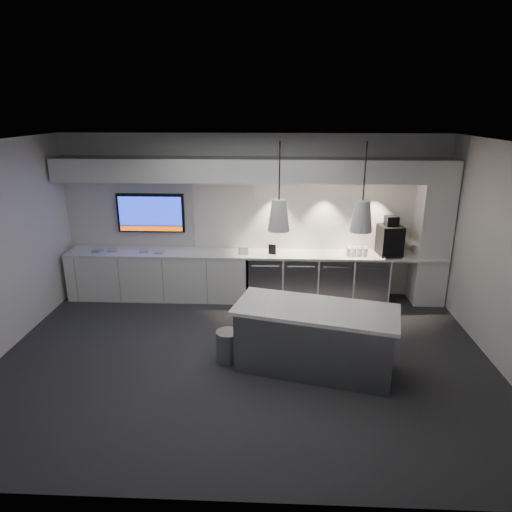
{
  "coord_description": "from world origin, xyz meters",
  "views": [
    {
      "loc": [
        0.43,
        -5.74,
        3.41
      ],
      "look_at": [
        0.12,
        1.1,
        1.19
      ],
      "focal_mm": 32.0,
      "sensor_mm": 36.0,
      "label": 1
    }
  ],
  "objects_px": {
    "wall_tv": "(151,213)",
    "bin": "(228,346)",
    "coffee_machine": "(390,239)",
    "island": "(315,338)"
  },
  "relations": [
    {
      "from": "wall_tv",
      "to": "coffee_machine",
      "type": "distance_m",
      "value": 4.39
    },
    {
      "from": "bin",
      "to": "coffee_machine",
      "type": "height_order",
      "value": "coffee_machine"
    },
    {
      "from": "island",
      "to": "coffee_machine",
      "type": "height_order",
      "value": "coffee_machine"
    },
    {
      "from": "wall_tv",
      "to": "coffee_machine",
      "type": "xyz_separation_m",
      "value": [
        4.37,
        -0.25,
        -0.37
      ]
    },
    {
      "from": "bin",
      "to": "island",
      "type": "bearing_deg",
      "value": -6.38
    },
    {
      "from": "wall_tv",
      "to": "coffee_machine",
      "type": "relative_size",
      "value": 1.77
    },
    {
      "from": "wall_tv",
      "to": "bin",
      "type": "distance_m",
      "value": 3.31
    },
    {
      "from": "island",
      "to": "coffee_machine",
      "type": "relative_size",
      "value": 3.25
    },
    {
      "from": "bin",
      "to": "coffee_machine",
      "type": "bearing_deg",
      "value": 40.32
    },
    {
      "from": "coffee_machine",
      "to": "island",
      "type": "bearing_deg",
      "value": -128.46
    }
  ]
}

